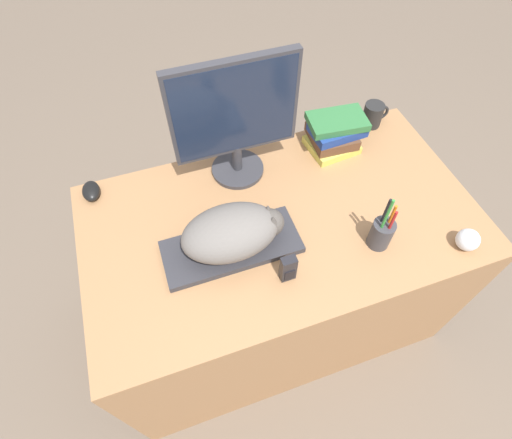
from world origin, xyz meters
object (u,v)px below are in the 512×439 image
Objects in this scene: keyboard at (232,247)px; monitor at (235,116)px; coffee_mug at (373,115)px; pen_cup at (381,233)px; baseball at (468,240)px; book_stack at (334,133)px; phone at (288,269)px; cat at (234,232)px; computer_mouse at (91,191)px.

monitor is at bearing 68.98° from keyboard.
coffee_mug reaches higher than keyboard.
baseball is (0.26, -0.10, -0.02)m from pen_cup.
baseball is 0.60m from book_stack.
keyboard is 1.96× the size of book_stack.
pen_cup is at bearing -16.36° from keyboard.
phone reaches higher than keyboard.
cat is at bearing 163.26° from pen_cup.
pen_cup is 0.28m from baseball.
computer_mouse is 0.83× the size of coffee_mug.
coffee_mug is 0.80m from phone.
coffee_mug is at bearing 28.39° from keyboard.
baseball is at bearing -69.73° from book_stack.
computer_mouse is at bearing 151.20° from baseball.
cat is 0.57m from computer_mouse.
pen_cup is (0.45, -0.13, -0.04)m from cat.
monitor reaches higher than coffee_mug.
book_stack is at bearing -3.53° from computer_mouse.
keyboard is at bearing 180.00° from cat.
monitor is 4.96× the size of computer_mouse.
monitor is 0.60m from pen_cup.
cat is at bearing -0.00° from keyboard.
monitor is at bearing 126.43° from pen_cup.
pen_cup reaches higher than coffee_mug.
cat is 1.46× the size of book_stack.
book_stack reaches higher than keyboard.
keyboard is 6.02× the size of baseball.
book_stack is (0.39, 0.00, -0.19)m from monitor.
cat is 0.75m from baseball.
monitor is 0.58m from computer_mouse.
computer_mouse is 1.13m from coffee_mug.
baseball is 0.33× the size of book_stack.
pen_cup is at bearing -30.82° from computer_mouse.
cat is at bearing -42.47° from computer_mouse.
book_stack is at bearing 110.27° from baseball.
baseball is at bearing -8.13° from phone.
coffee_mug is 1.06× the size of phone.
monitor reaches higher than keyboard.
book_stack is (0.38, 0.48, 0.01)m from phone.
monitor is 0.52m from phone.
monitor is 6.25× the size of baseball.
keyboard is 4.18× the size of phone.
monitor reaches higher than pen_cup.
pen_cup reaches higher than phone.
pen_cup is 0.33m from phone.
cat is at bearing 128.34° from phone.
baseball is (0.72, -0.24, 0.02)m from keyboard.
pen_cup reaches higher than keyboard.
coffee_mug is at bearing 42.74° from phone.
pen_cup is (0.86, -0.52, 0.04)m from computer_mouse.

